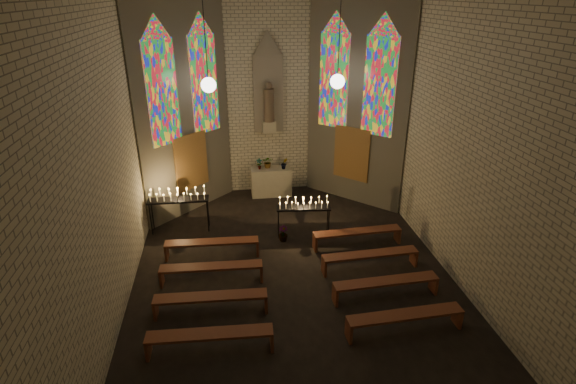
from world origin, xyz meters
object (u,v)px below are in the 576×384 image
at_px(altar, 271,182).
at_px(votive_stand_right, 304,205).
at_px(votive_stand_left, 178,197).
at_px(aisle_flower_pot, 283,234).

relative_size(altar, votive_stand_right, 0.87).
relative_size(altar, votive_stand_left, 0.78).
bearing_deg(votive_stand_left, aisle_flower_pot, -18.37).
xyz_separation_m(aisle_flower_pot, votive_stand_right, (0.63, 0.25, 0.76)).
xyz_separation_m(altar, votive_stand_left, (-3.00, -2.21, 0.62)).
bearing_deg(votive_stand_left, votive_stand_right, -11.51).
relative_size(votive_stand_left, votive_stand_right, 1.11).
bearing_deg(aisle_flower_pot, votive_stand_left, 160.42).
distance_m(aisle_flower_pot, votive_stand_left, 3.29).
bearing_deg(votive_stand_right, altar, 107.57).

